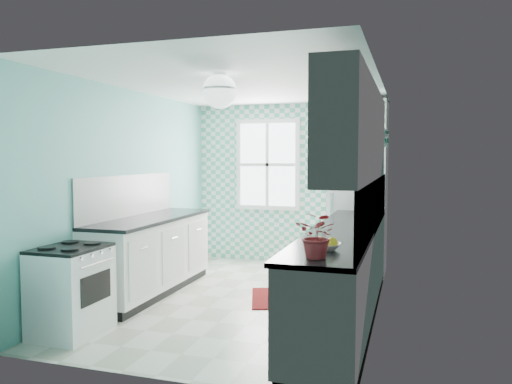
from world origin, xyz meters
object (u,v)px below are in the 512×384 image
(fridge, at_px, (358,211))
(potted_plant, at_px, (318,235))
(microwave, at_px, (359,136))
(sink, at_px, (357,217))
(ceiling_light, at_px, (220,91))
(fruit_bowl, at_px, (326,247))
(stove, at_px, (71,289))

(fridge, relative_size, potted_plant, 5.35)
(fridge, relative_size, microwave, 2.93)
(sink, bearing_deg, potted_plant, -90.80)
(ceiling_light, xyz_separation_m, microwave, (1.11, 2.59, -0.35))
(fruit_bowl, bearing_deg, stove, 179.26)
(microwave, bearing_deg, ceiling_light, 68.77)
(sink, xyz_separation_m, microwave, (-0.09, 1.07, 1.04))
(stove, distance_m, potted_plant, 2.52)
(potted_plant, bearing_deg, stove, 171.27)
(ceiling_light, xyz_separation_m, fridge, (1.11, 2.59, -1.42))
(ceiling_light, xyz_separation_m, stove, (-1.20, -0.78, -1.89))
(stove, xyz_separation_m, microwave, (2.31, 3.37, 1.54))
(sink, distance_m, microwave, 1.49)
(fridge, bearing_deg, stove, -126.37)
(sink, height_order, potted_plant, sink)
(stove, bearing_deg, ceiling_light, 33.34)
(stove, bearing_deg, fridge, 55.88)
(ceiling_light, distance_m, stove, 2.37)
(microwave, bearing_deg, sink, 97.03)
(fruit_bowl, bearing_deg, fridge, 91.52)
(sink, bearing_deg, microwave, 94.33)
(potted_plant, bearing_deg, sink, 89.91)
(fridge, distance_m, fruit_bowl, 3.40)
(fridge, distance_m, potted_plant, 3.74)
(fridge, xyz_separation_m, microwave, (0.00, 0.00, 1.07))
(ceiling_light, distance_m, potted_plant, 2.06)
(ceiling_light, distance_m, fruit_bowl, 1.98)
(stove, bearing_deg, sink, 44.05)
(stove, height_order, potted_plant, potted_plant)
(ceiling_light, height_order, fruit_bowl, ceiling_light)
(stove, height_order, fruit_bowl, fruit_bowl)
(stove, distance_m, sink, 3.36)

